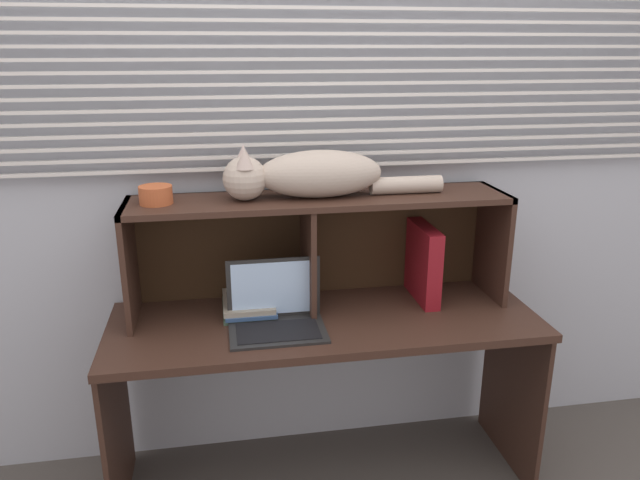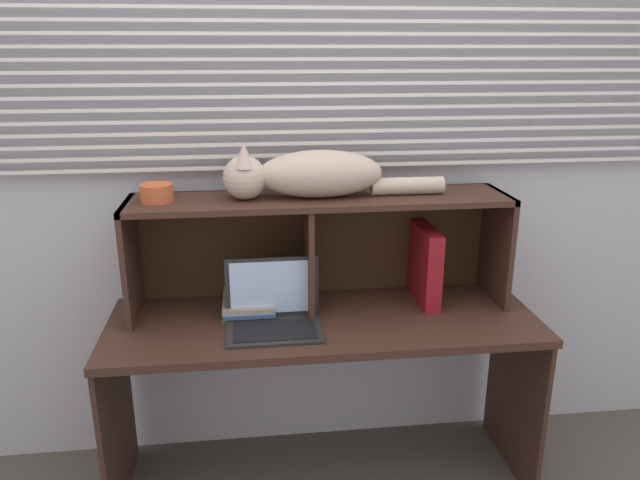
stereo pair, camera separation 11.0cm
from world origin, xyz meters
TOP-DOWN VIEW (x-y plane):
  - back_panel_with_blinds at (0.00, 0.55)m, footprint 4.40×0.08m
  - desk at (0.00, 0.23)m, footprint 1.58×0.55m
  - hutch_shelf_unit at (-0.00, 0.38)m, footprint 1.41×0.30m
  - cat at (-0.04, 0.35)m, footprint 0.81×0.18m
  - laptop at (-0.19, 0.19)m, footprint 0.34×0.23m
  - binder_upright at (0.41, 0.35)m, footprint 0.06×0.27m
  - book_stack at (-0.27, 0.35)m, footprint 0.20×0.25m
  - small_basket at (-0.58, 0.35)m, footprint 0.12×0.12m

SIDE VIEW (x-z plane):
  - desk at x=0.00m, z-range 0.23..0.94m
  - book_stack at x=-0.27m, z-range 0.71..0.76m
  - laptop at x=-0.19m, z-range 0.64..0.88m
  - binder_upright at x=0.41m, z-range 0.71..1.01m
  - hutch_shelf_unit at x=0.00m, z-range 0.79..1.23m
  - small_basket at x=-0.58m, z-range 1.14..1.20m
  - cat at x=-0.04m, z-range 1.13..1.32m
  - back_panel_with_blinds at x=0.00m, z-range 0.01..2.51m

